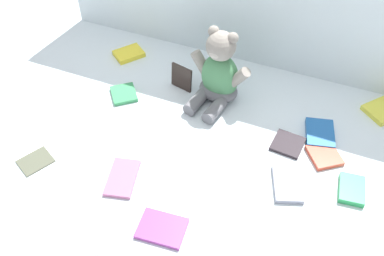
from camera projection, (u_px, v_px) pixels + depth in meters
The scene contains 13 objects.
ground_plane at pixel (204, 129), 1.44m from camera, with size 3.20×3.20×0.00m, color silver.
teddy_bear at pixel (219, 75), 1.48m from camera, with size 0.23×0.22×0.28m.
book_case_1 at pixel (129, 54), 1.71m from camera, with size 0.08×0.11×0.02m, color yellow.
book_case_2 at pixel (122, 178), 1.30m from camera, with size 0.08×0.14×0.01m, color #B56593.
book_case_3 at pixel (324, 155), 1.36m from camera, with size 0.09×0.10×0.01m, color #C8412B.
book_case_4 at pixel (124, 94), 1.55m from camera, with size 0.09×0.10×0.01m, color #379056.
book_case_5 at pixel (162, 228), 1.18m from camera, with size 0.10×0.13×0.01m, color #9B3E98.
book_case_7 at pixel (352, 189), 1.26m from camera, with size 0.07×0.10×0.02m, color #279A52.
book_case_8 at pixel (182, 78), 1.55m from camera, with size 0.08×0.01×0.09m, color #2D221E.
book_case_9 at pixel (320, 134), 1.42m from camera, with size 0.09×0.12×0.02m, color #205EA5.
book_case_10 at pixel (288, 144), 1.39m from camera, with size 0.09×0.10×0.01m, color black.
book_case_12 at pixel (287, 184), 1.28m from camera, with size 0.08×0.13×0.02m, color #8B8EA1.
book_case_13 at pixel (35, 161), 1.34m from camera, with size 0.08×0.10×0.01m, color #575B48.
Camera 1 is at (0.34, -0.93, 1.05)m, focal length 40.46 mm.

